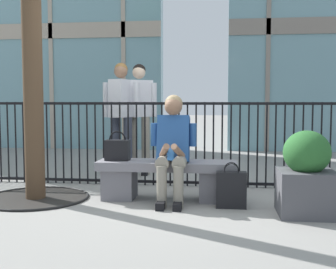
# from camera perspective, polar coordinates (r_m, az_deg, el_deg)

# --- Properties ---
(ground_plane) EXTENTS (60.00, 60.00, 0.00)m
(ground_plane) POSITION_cam_1_polar(r_m,az_deg,el_deg) (5.06, -0.14, -8.59)
(ground_plane) COLOR gray
(stone_bench) EXTENTS (1.60, 0.44, 0.45)m
(stone_bench) POSITION_cam_1_polar(r_m,az_deg,el_deg) (5.00, -0.14, -5.56)
(stone_bench) COLOR slate
(stone_bench) RESTS_ON ground
(seated_person_with_phone) EXTENTS (0.52, 0.66, 1.21)m
(seated_person_with_phone) POSITION_cam_1_polar(r_m,az_deg,el_deg) (4.82, 0.62, -1.40)
(seated_person_with_phone) COLOR gray
(seated_person_with_phone) RESTS_ON ground
(handbag_on_bench) EXTENTS (0.28, 0.14, 0.34)m
(handbag_on_bench) POSITION_cam_1_polar(r_m,az_deg,el_deg) (5.05, -6.70, -1.99)
(handbag_on_bench) COLOR black
(handbag_on_bench) RESTS_ON stone_bench
(shopping_bag) EXTENTS (0.32, 0.13, 0.49)m
(shopping_bag) POSITION_cam_1_polar(r_m,az_deg,el_deg) (4.68, 8.36, -7.18)
(shopping_bag) COLOR black
(shopping_bag) RESTS_ON ground
(bystander_at_railing) EXTENTS (0.55, 0.43, 1.71)m
(bystander_at_railing) POSITION_cam_1_polar(r_m,az_deg,el_deg) (6.49, -6.22, 3.18)
(bystander_at_railing) COLOR #383D4C
(bystander_at_railing) RESTS_ON ground
(bystander_further_back) EXTENTS (0.55, 0.39, 1.71)m
(bystander_further_back) POSITION_cam_1_polar(r_m,az_deg,el_deg) (6.68, -3.84, 3.23)
(bystander_further_back) COLOR gray
(bystander_further_back) RESTS_ON ground
(plaza_railing) EXTENTS (7.73, 0.04, 1.13)m
(plaza_railing) POSITION_cam_1_polar(r_m,az_deg,el_deg) (5.77, 0.87, -1.23)
(plaza_railing) COLOR black
(plaza_railing) RESTS_ON ground
(planter) EXTENTS (0.55, 0.55, 0.85)m
(planter) POSITION_cam_1_polar(r_m,az_deg,el_deg) (4.54, 17.83, -5.25)
(planter) COLOR #4C4C51
(planter) RESTS_ON ground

